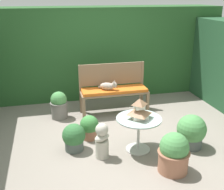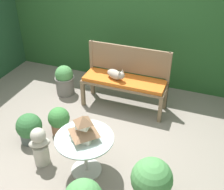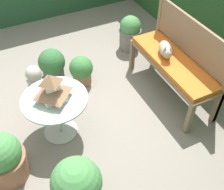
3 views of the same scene
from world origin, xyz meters
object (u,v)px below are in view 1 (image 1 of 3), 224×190
Objects in this scene: potted_plant_table_near at (74,138)px; potted_plant_patio_mid at (89,127)px; patio_table at (139,125)px; potted_plant_bench_left at (174,153)px; cat at (108,86)px; potted_plant_table_far at (191,132)px; garden_bench at (114,92)px; garden_bust at (102,141)px; potted_plant_path_edge at (59,105)px; pagoda_birdhouse at (139,110)px.

potted_plant_patio_mid is at bearing 46.48° from potted_plant_table_near.
potted_plant_bench_left is at bearing -65.91° from patio_table.
potted_plant_table_far is at bearing -32.96° from cat.
potted_plant_bench_left is at bearing -50.75° from potted_plant_patio_mid.
garden_bench is 3.26× the size of potted_plant_patio_mid.
patio_table is (0.15, -1.53, -0.19)m from cat.
garden_bench reaches higher than potted_plant_table_near.
cat is 0.63× the size of garden_bust.
potted_plant_table_far is at bearing -39.43° from potted_plant_path_edge.
potted_plant_bench_left is (1.49, -2.28, 0.00)m from potted_plant_path_edge.
pagoda_birdhouse is at bearing -38.47° from potted_plant_patio_mid.
potted_plant_path_edge is (-1.19, 1.60, -0.43)m from pagoda_birdhouse.
potted_plant_table_far is (0.89, -0.11, -0.44)m from pagoda_birdhouse.
potted_plant_path_edge is at bearing 72.53° from garden_bust.
patio_table is 1.08m from potted_plant_table_near.
garden_bust reaches higher than patio_table.
pagoda_birdhouse reaches higher than potted_plant_path_edge.
garden_bust is 1.03× the size of potted_plant_path_edge.
cat is 1.10m from potted_plant_path_edge.
cat is at bearing -160.73° from garden_bench.
potted_plant_table_near is at bearing 166.62° from pagoda_birdhouse.
potted_plant_table_far is 1.96m from potted_plant_table_near.
potted_plant_bench_left reaches higher than potted_plant_path_edge.
potted_plant_bench_left is 1.32× the size of potted_plant_table_near.
potted_plant_patio_mid is at bearing 157.10° from potted_plant_table_far.
potted_plant_table_near is (-0.88, -1.29, -0.42)m from cat.
potted_plant_bench_left is 1.63m from potted_plant_table_near.
potted_plant_table_near is (-1.01, -1.33, -0.25)m from garden_bench.
potted_plant_bench_left reaches higher than garden_bench.
potted_plant_bench_left is at bearing -65.91° from pagoda_birdhouse.
potted_plant_table_far is at bearing -7.03° from patio_table.
garden_bench is 1.78m from garden_bust.
garden_bust is (-0.62, -0.08, -0.16)m from patio_table.
cat reaches higher than garden_bust.
potted_plant_table_near is (-1.03, 0.24, -0.49)m from pagoda_birdhouse.
garden_bust is 0.52m from potted_plant_table_near.
potted_plant_table_far is 1.75m from potted_plant_patio_mid.
potted_plant_table_near is at bearing 169.54° from potted_plant_table_far.
potted_plant_bench_left is at bearing -81.93° from garden_bench.
cat is 0.64× the size of potted_plant_path_edge.
potted_plant_table_near is at bearing -83.44° from potted_plant_path_edge.
patio_table is at bearing -28.39° from garden_bust.
potted_plant_patio_mid is (-0.09, 0.65, -0.07)m from garden_bust.
patio_table is 0.76m from potted_plant_bench_left.
pagoda_birdhouse is at bearing 0.00° from patio_table.
cat reaches higher than patio_table.
pagoda_birdhouse is 0.58× the size of potted_plant_path_edge.
garden_bench is 2.50× the size of potted_plant_table_far.
garden_bust is 0.96× the size of potted_plant_bench_left.
garden_bench is 1.60m from pagoda_birdhouse.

